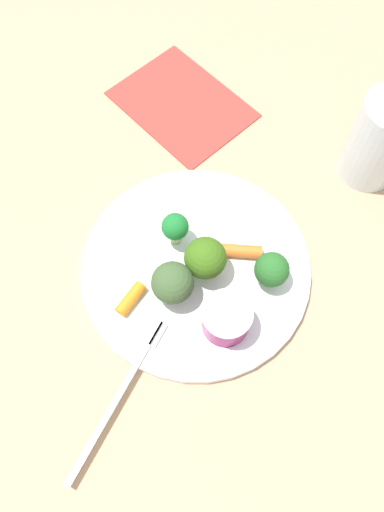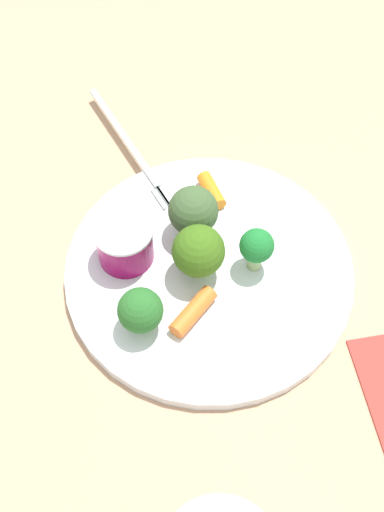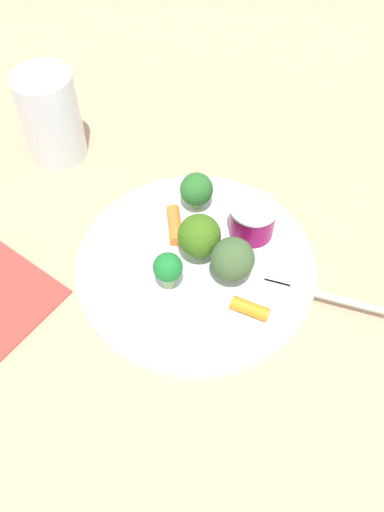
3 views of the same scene
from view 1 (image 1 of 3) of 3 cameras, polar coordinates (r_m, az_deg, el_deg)
ground_plane at (r=0.59m, az=0.43°, el=-1.59°), size 2.40×2.40×0.00m
plate at (r=0.58m, az=0.43°, el=-1.36°), size 0.26×0.26×0.01m
sauce_cup at (r=0.53m, az=3.89°, el=-7.11°), size 0.05×0.05×0.04m
broccoli_floret_0 at (r=0.56m, az=-1.92°, el=3.22°), size 0.03×0.03×0.05m
broccoli_floret_1 at (r=0.54m, az=1.30°, el=-0.63°), size 0.05×0.05×0.06m
broccoli_floret_2 at (r=0.53m, az=-2.21°, el=-3.06°), size 0.05×0.05×0.06m
broccoli_floret_3 at (r=0.55m, az=8.99°, el=-1.55°), size 0.04×0.04×0.05m
carrot_stick_0 at (r=0.56m, az=-6.94°, el=-4.82°), size 0.02×0.04×0.01m
carrot_stick_1 at (r=0.58m, az=5.43°, el=0.56°), size 0.05×0.03×0.02m
fork at (r=0.54m, az=-8.10°, el=-15.50°), size 0.01×0.18×0.00m
drinking_glass at (r=0.65m, az=20.48°, el=12.16°), size 0.07×0.07×0.12m
napkin at (r=0.72m, az=-1.15°, el=16.81°), size 0.21×0.18×0.00m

